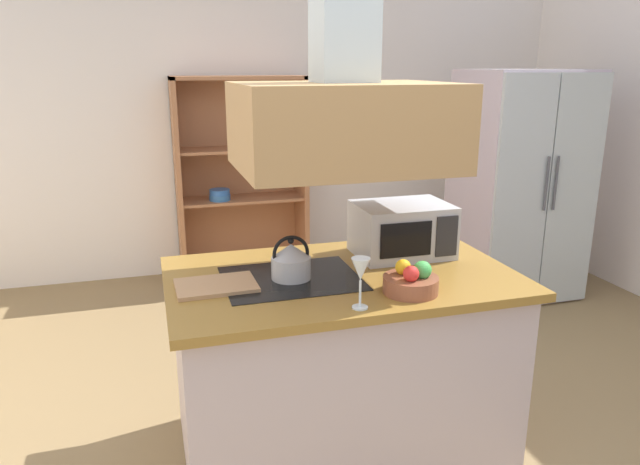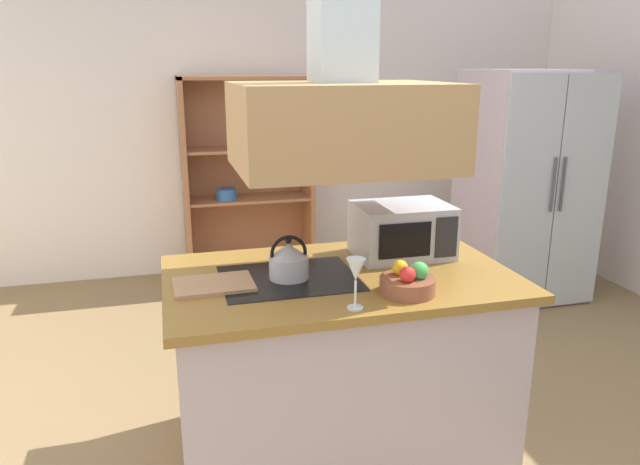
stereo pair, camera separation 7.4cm
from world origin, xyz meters
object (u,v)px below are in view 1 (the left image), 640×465
at_px(cutting_board, 216,286).
at_px(dish_cabinet, 241,190).
at_px(microwave, 402,229).
at_px(refrigerator, 519,185).
at_px(fruit_bowl, 411,281).
at_px(wine_glass_on_counter, 361,272).
at_px(kettle, 291,261).

bearing_deg(cutting_board, dish_cabinet, 78.87).
relative_size(cutting_board, microwave, 0.74).
distance_m(refrigerator, fruit_bowl, 2.61).
height_order(microwave, fruit_bowl, microwave).
xyz_separation_m(cutting_board, microwave, (0.95, 0.20, 0.12)).
relative_size(wine_glass_on_counter, fruit_bowl, 0.89).
height_order(refrigerator, dish_cabinet, refrigerator).
relative_size(refrigerator, microwave, 3.88).
height_order(cutting_board, microwave, microwave).
distance_m(refrigerator, wine_glass_on_counter, 2.86).
xyz_separation_m(microwave, fruit_bowl, (-0.17, -0.49, -0.08)).
distance_m(kettle, wine_glass_on_counter, 0.44).
height_order(refrigerator, kettle, refrigerator).
relative_size(microwave, wine_glass_on_counter, 2.23).
height_order(refrigerator, wine_glass_on_counter, refrigerator).
height_order(refrigerator, microwave, refrigerator).
xyz_separation_m(refrigerator, fruit_bowl, (-1.80, -1.88, 0.06)).
bearing_deg(refrigerator, microwave, -139.56).
height_order(wine_glass_on_counter, fruit_bowl, wine_glass_on_counter).
bearing_deg(refrigerator, wine_glass_on_counter, -136.30).
bearing_deg(dish_cabinet, kettle, -94.07).
bearing_deg(microwave, fruit_bowl, -109.37).
height_order(microwave, wine_glass_on_counter, microwave).
bearing_deg(microwave, wine_glass_on_counter, -126.63).
bearing_deg(cutting_board, refrigerator, 31.67).
relative_size(kettle, microwave, 0.43).
distance_m(microwave, wine_glass_on_counter, 0.73).
distance_m(microwave, fruit_bowl, 0.52).
xyz_separation_m(kettle, microwave, (0.61, 0.19, 0.05)).
xyz_separation_m(dish_cabinet, cutting_board, (-0.52, -2.66, 0.15)).
bearing_deg(fruit_bowl, microwave, 70.63).
bearing_deg(cutting_board, fruit_bowl, -20.31).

